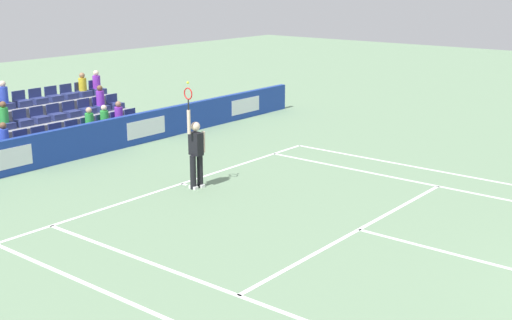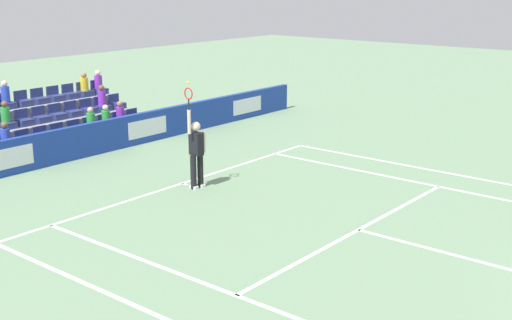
{
  "view_description": "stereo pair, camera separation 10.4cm",
  "coord_description": "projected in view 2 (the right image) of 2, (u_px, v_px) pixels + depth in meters",
  "views": [
    {
      "loc": [
        12.34,
        0.62,
        5.38
      ],
      "look_at": [
        0.01,
        -9.31,
        1.1
      ],
      "focal_mm": 47.59,
      "sensor_mm": 36.0,
      "label": 1
    },
    {
      "loc": [
        12.28,
        0.7,
        5.38
      ],
      "look_at": [
        0.01,
        -9.31,
        1.1
      ],
      "focal_mm": 47.59,
      "sensor_mm": 36.0,
      "label": 2
    }
  ],
  "objects": [
    {
      "name": "sponsor_barrier",
      "position": [
        82.0,
        141.0,
        20.78
      ],
      "size": [
        20.82,
        0.22,
        1.03
      ],
      "color": "#193899",
      "rests_on": "ground"
    },
    {
      "name": "line_centre_service",
      "position": [
        503.0,
        268.0,
        12.97
      ],
      "size": [
        0.1,
        6.4,
        0.01
      ],
      "primitive_type": "cube",
      "color": "white",
      "rests_on": "ground"
    },
    {
      "name": "line_centre_mark",
      "position": [
        185.0,
        184.0,
        18.21
      ],
      "size": [
        0.1,
        0.2,
        0.01
      ],
      "primitive_type": "cube",
      "color": "white",
      "rests_on": "ground"
    },
    {
      "name": "stadium_stand",
      "position": [
        38.0,
        129.0,
        22.16
      ],
      "size": [
        6.82,
        2.85,
        2.21
      ],
      "color": "gray",
      "rests_on": "ground"
    },
    {
      "name": "line_singles_sideline_right",
      "position": [
        455.0,
        190.0,
        17.72
      ],
      "size": [
        0.1,
        11.89,
        0.01
      ],
      "primitive_type": "cube",
      "color": "white",
      "rests_on": "ground"
    },
    {
      "name": "line_doubles_sideline_right",
      "position": [
        475.0,
        178.0,
        18.74
      ],
      "size": [
        0.1,
        11.89,
        0.01
      ],
      "primitive_type": "cube",
      "color": "white",
      "rests_on": "ground"
    },
    {
      "name": "line_singles_sideline_left",
      "position": [
        257.0,
        303.0,
        11.56
      ],
      "size": [
        0.1,
        11.89,
        0.01
      ],
      "primitive_type": "cube",
      "color": "white",
      "rests_on": "ground"
    },
    {
      "name": "line_baseline",
      "position": [
        182.0,
        183.0,
        18.27
      ],
      "size": [
        10.97,
        0.1,
        0.01
      ],
      "primitive_type": "cube",
      "color": "white",
      "rests_on": "ground"
    },
    {
      "name": "line_service",
      "position": [
        358.0,
        230.0,
        14.92
      ],
      "size": [
        8.23,
        0.1,
        0.01
      ],
      "primitive_type": "cube",
      "color": "white",
      "rests_on": "ground"
    },
    {
      "name": "tennis_player",
      "position": [
        196.0,
        151.0,
        17.64
      ],
      "size": [
        0.52,
        0.38,
        2.85
      ],
      "color": "black",
      "rests_on": "ground"
    }
  ]
}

